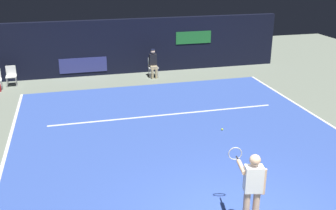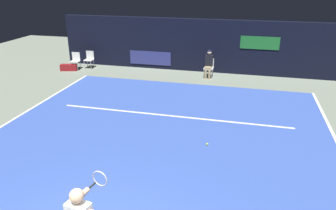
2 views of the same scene
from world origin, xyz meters
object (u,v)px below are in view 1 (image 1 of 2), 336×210
(tennis_player, at_px, (252,187))
(tennis_ball, at_px, (222,129))
(line_judge_on_chair, at_px, (153,63))
(courtside_chair_far, at_px, (11,75))

(tennis_player, distance_m, tennis_ball, 5.07)
(tennis_ball, bearing_deg, tennis_player, -105.36)
(line_judge_on_chair, relative_size, courtside_chair_far, 1.50)
(tennis_player, xyz_separation_m, courtside_chair_far, (-5.82, 11.64, -0.49))
(tennis_player, relative_size, line_judge_on_chair, 1.31)
(line_judge_on_chair, height_order, tennis_ball, line_judge_on_chair)
(tennis_player, relative_size, courtside_chair_far, 1.97)
(line_judge_on_chair, distance_m, courtside_chair_far, 6.31)
(tennis_player, height_order, tennis_ball, tennis_player)
(tennis_ball, bearing_deg, line_judge_on_chair, 97.21)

